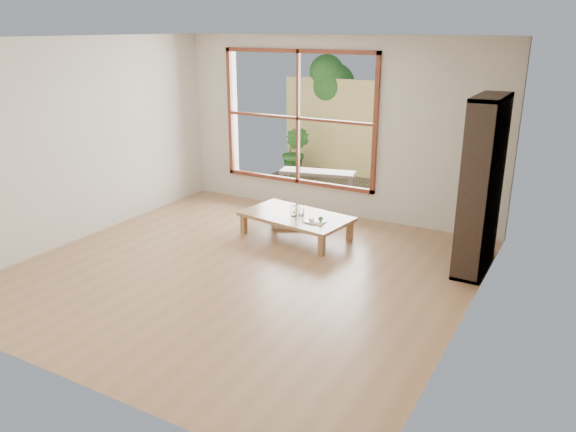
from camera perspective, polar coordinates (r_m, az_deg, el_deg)
name	(u,v)px	position (r m, az deg, el deg)	size (l,w,h in m)	color
ground	(245,270)	(6.63, -4.43, -5.47)	(5.00, 5.00, 0.00)	#A97C54
low_table	(296,218)	(7.52, 0.82, -0.16)	(1.53, 1.00, 0.31)	#947147
floor_cushion	(293,222)	(8.08, 0.52, -0.60)	(0.48, 0.48, 0.07)	beige
bookshelf	(482,186)	(6.67, 19.07, 2.89)	(0.32, 0.91, 2.01)	#2F231A
glass_tall	(294,210)	(7.44, 0.59, 0.60)	(0.09, 0.09, 0.16)	silver
glass_mid	(301,212)	(7.46, 1.36, 0.38)	(0.07, 0.07, 0.10)	silver
glass_short	(302,210)	(7.55, 1.41, 0.57)	(0.07, 0.07, 0.09)	silver
glass_small	(293,208)	(7.64, 0.56, 0.81)	(0.07, 0.07, 0.09)	silver
food_tray	(316,221)	(7.22, 2.86, -0.51)	(0.26, 0.18, 0.08)	white
deck	(329,190)	(9.83, 4.18, 2.69)	(2.80, 2.00, 0.05)	#352E26
garden_bench	(318,174)	(9.41, 3.02, 4.24)	(1.29, 0.63, 0.39)	#2F231A
bamboo_fence	(353,130)	(10.52, 6.66, 8.71)	(2.80, 0.06, 1.80)	#DCCD71
shrub_right	(399,164)	(9.95, 11.24, 5.17)	(0.74, 0.64, 0.82)	#2F6525
shrub_left	(295,152)	(10.50, 0.76, 6.57)	(0.52, 0.42, 0.94)	#2F6525
garden_tree	(328,86)	(10.97, 4.10, 13.03)	(1.04, 0.85, 2.22)	#4C3D2D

